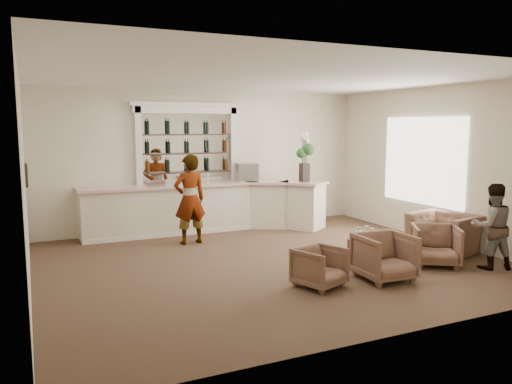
# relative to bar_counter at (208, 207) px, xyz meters

# --- Properties ---
(ground) EXTENTS (8.00, 8.00, 0.00)m
(ground) POSITION_rel_bar_counter_xyz_m (0.16, -3.00, -0.57)
(ground) COLOR brown
(ground) RESTS_ON ground
(room_shell) EXTENTS (8.04, 7.02, 3.32)m
(room_shell) POSITION_rel_bar_counter_xyz_m (0.33, -2.29, 1.77)
(room_shell) COLOR beige
(room_shell) RESTS_ON ground
(bar_counter) EXTENTS (5.72, 1.80, 1.14)m
(bar_counter) POSITION_rel_bar_counter_xyz_m (0.00, 0.00, 0.00)
(bar_counter) COLOR beige
(bar_counter) RESTS_ON ground
(back_bar_alcove) EXTENTS (2.64, 0.25, 3.00)m
(back_bar_alcove) POSITION_rel_bar_counter_xyz_m (-0.34, 0.41, 1.46)
(back_bar_alcove) COLOR white
(back_bar_alcove) RESTS_ON ground
(cocktail_table) EXTENTS (0.62, 0.62, 0.50)m
(cocktail_table) POSITION_rel_bar_counter_xyz_m (1.52, -3.95, -0.32)
(cocktail_table) COLOR #4F3A22
(cocktail_table) RESTS_ON ground
(sommelier) EXTENTS (0.72, 0.50, 1.88)m
(sommelier) POSITION_rel_bar_counter_xyz_m (-0.74, -0.99, 0.37)
(sommelier) COLOR gray
(sommelier) RESTS_ON ground
(guest) EXTENTS (0.88, 0.78, 1.49)m
(guest) POSITION_rel_bar_counter_xyz_m (3.44, -4.95, 0.17)
(guest) COLOR gray
(guest) RESTS_ON ground
(armchair_left) EXTENTS (0.86, 0.87, 0.62)m
(armchair_left) POSITION_rel_bar_counter_xyz_m (0.21, -4.57, -0.26)
(armchair_left) COLOR brown
(armchair_left) RESTS_ON ground
(armchair_center) EXTENTS (0.85, 0.87, 0.76)m
(armchair_center) POSITION_rel_bar_counter_xyz_m (1.35, -4.71, -0.20)
(armchair_center) COLOR brown
(armchair_center) RESTS_ON ground
(armchair_right) EXTENTS (1.08, 1.08, 0.72)m
(armchair_right) POSITION_rel_bar_counter_xyz_m (2.73, -4.40, -0.21)
(armchair_right) COLOR brown
(armchair_right) RESTS_ON ground
(armchair_far) EXTENTS (1.26, 1.37, 0.76)m
(armchair_far) POSITION_rel_bar_counter_xyz_m (3.56, -3.77, -0.20)
(armchair_far) COLOR brown
(armchair_far) RESTS_ON ground
(espresso_machine) EXTENTS (0.53, 0.46, 0.43)m
(espresso_machine) POSITION_rel_bar_counter_xyz_m (1.02, 0.08, 0.78)
(espresso_machine) COLOR #ABABB0
(espresso_machine) RESTS_ON bar_counter
(flower_vase) EXTENTS (0.31, 0.31, 1.16)m
(flower_vase) POSITION_rel_bar_counter_xyz_m (2.24, -0.61, 1.22)
(flower_vase) COLOR black
(flower_vase) RESTS_ON bar_counter
(wine_glass_bar_left) EXTENTS (0.07, 0.07, 0.21)m
(wine_glass_bar_left) POSITION_rel_bar_counter_xyz_m (-0.56, 0.08, 0.67)
(wine_glass_bar_left) COLOR white
(wine_glass_bar_left) RESTS_ON bar_counter
(wine_glass_bar_right) EXTENTS (0.07, 0.07, 0.21)m
(wine_glass_bar_right) POSITION_rel_bar_counter_xyz_m (0.04, 0.10, 0.67)
(wine_glass_bar_right) COLOR white
(wine_glass_bar_right) RESTS_ON bar_counter
(wine_glass_tbl_a) EXTENTS (0.07, 0.07, 0.21)m
(wine_glass_tbl_a) POSITION_rel_bar_counter_xyz_m (1.40, -3.92, 0.03)
(wine_glass_tbl_a) COLOR white
(wine_glass_tbl_a) RESTS_ON cocktail_table
(wine_glass_tbl_b) EXTENTS (0.07, 0.07, 0.21)m
(wine_glass_tbl_b) POSITION_rel_bar_counter_xyz_m (1.62, -3.87, 0.03)
(wine_glass_tbl_b) COLOR white
(wine_glass_tbl_b) RESTS_ON cocktail_table
(wine_glass_tbl_c) EXTENTS (0.07, 0.07, 0.21)m
(wine_glass_tbl_c) POSITION_rel_bar_counter_xyz_m (1.56, -4.08, 0.03)
(wine_glass_tbl_c) COLOR white
(wine_glass_tbl_c) RESTS_ON cocktail_table
(napkin_holder) EXTENTS (0.08, 0.08, 0.12)m
(napkin_holder) POSITION_rel_bar_counter_xyz_m (1.50, -3.81, -0.01)
(napkin_holder) COLOR white
(napkin_holder) RESTS_ON cocktail_table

